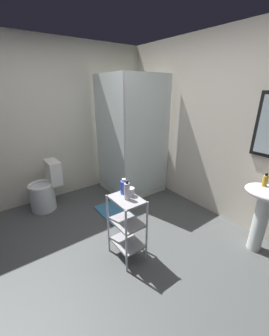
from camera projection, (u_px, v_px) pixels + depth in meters
The scene contains 12 objects.
ground_plane at pixel (105, 260), 2.34m from camera, with size 4.20×4.20×0.02m, color #494C4C.
wall_back at pixel (218, 129), 2.89m from camera, with size 4.20×0.14×2.50m.
wall_left at pixel (43, 125), 3.27m from camera, with size 0.10×4.20×2.50m, color silver.
shower_stall at pixel (131, 167), 3.71m from camera, with size 0.92×0.92×2.00m.
pedestal_sink at pixel (264, 206), 2.28m from camera, with size 0.46×0.37×0.81m.
toilet at pixel (45, 190), 3.21m from camera, with size 0.37×0.49×0.76m.
storage_cart at pixel (127, 223), 2.23m from camera, with size 0.38×0.28×0.74m.
hand_soap_bottle at pixel (265, 180), 2.21m from camera, with size 0.05×0.05×0.15m.
lotion_bottle_white at pixel (127, 191), 2.07m from camera, with size 0.06×0.06×0.21m.
shampoo_bottle_blue at pixel (124, 187), 2.19m from camera, with size 0.08×0.08×0.17m.
rinse_cup at pixel (131, 192), 2.16m from camera, with size 0.08×0.08×0.09m, color silver.
bath_mat at pixel (114, 211), 3.21m from camera, with size 0.60×0.40×0.02m, color teal.
Camera 1 is at (1.65, -0.80, 1.80)m, focal length 22.23 mm.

